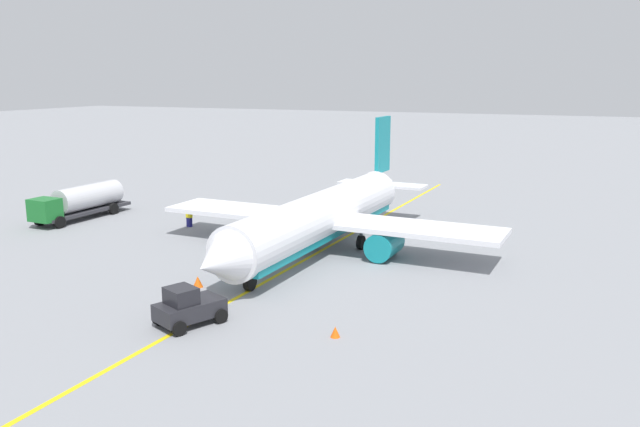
% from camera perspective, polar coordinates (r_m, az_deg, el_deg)
% --- Properties ---
extents(ground_plane, '(400.00, 400.00, 0.00)m').
position_cam_1_polar(ground_plane, '(49.76, 0.00, -3.38)').
color(ground_plane, gray).
extents(airplane, '(32.38, 27.71, 9.62)m').
position_cam_1_polar(airplane, '(49.57, 0.25, -0.31)').
color(airplane, white).
rests_on(airplane, ground).
extents(fuel_tanker, '(10.66, 3.21, 3.15)m').
position_cam_1_polar(fuel_tanker, '(64.87, -20.51, 1.05)').
color(fuel_tanker, '#2D2D33').
rests_on(fuel_tanker, ground).
extents(pushback_tug, '(4.10, 3.47, 2.20)m').
position_cam_1_polar(pushback_tug, '(35.84, -11.64, -8.14)').
color(pushback_tug, '#232328').
rests_on(pushback_tug, ground).
extents(refueling_worker, '(0.47, 0.59, 1.71)m').
position_cam_1_polar(refueling_worker, '(58.90, -11.54, -0.38)').
color(refueling_worker, navy).
rests_on(refueling_worker, ground).
extents(safety_cone_nose, '(0.51, 0.51, 0.57)m').
position_cam_1_polar(safety_cone_nose, '(33.79, 1.36, -10.47)').
color(safety_cone_nose, '#F2590F').
rests_on(safety_cone_nose, ground).
extents(safety_cone_wingtip, '(0.65, 0.65, 0.72)m').
position_cam_1_polar(safety_cone_wingtip, '(42.11, -10.80, -5.96)').
color(safety_cone_wingtip, '#F2590F').
rests_on(safety_cone_wingtip, ground).
extents(taxi_line_marking, '(70.33, 3.29, 0.01)m').
position_cam_1_polar(taxi_line_marking, '(49.76, 0.00, -3.37)').
color(taxi_line_marking, yellow).
rests_on(taxi_line_marking, ground).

